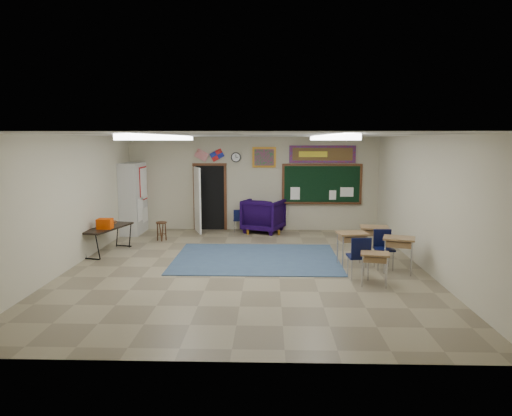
{
  "coord_description": "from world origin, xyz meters",
  "views": [
    {
      "loc": [
        0.51,
        -10.12,
        2.89
      ],
      "look_at": [
        0.18,
        1.5,
        1.16
      ],
      "focal_mm": 32.0,
      "sensor_mm": 36.0,
      "label": 1
    }
  ],
  "objects_px": {
    "student_desk_front_left": "(352,247)",
    "folding_table": "(108,239)",
    "wooden_stool": "(162,231)",
    "wingback_armchair": "(264,215)",
    "student_desk_front_right": "(374,241)"
  },
  "relations": [
    {
      "from": "student_desk_front_left",
      "to": "wooden_stool",
      "type": "relative_size",
      "value": 1.44
    },
    {
      "from": "wingback_armchair",
      "to": "student_desk_front_right",
      "type": "relative_size",
      "value": 1.44
    },
    {
      "from": "folding_table",
      "to": "wooden_stool",
      "type": "bearing_deg",
      "value": 69.01
    },
    {
      "from": "folding_table",
      "to": "student_desk_front_left",
      "type": "bearing_deg",
      "value": 4.33
    },
    {
      "from": "wingback_armchair",
      "to": "wooden_stool",
      "type": "xyz_separation_m",
      "value": [
        -2.94,
        -1.38,
        -0.24
      ]
    },
    {
      "from": "student_desk_front_right",
      "to": "folding_table",
      "type": "height_order",
      "value": "folding_table"
    },
    {
      "from": "wingback_armchair",
      "to": "student_desk_front_left",
      "type": "bearing_deg",
      "value": 139.8
    },
    {
      "from": "wingback_armchair",
      "to": "wooden_stool",
      "type": "distance_m",
      "value": 3.26
    },
    {
      "from": "wingback_armchair",
      "to": "folding_table",
      "type": "relative_size",
      "value": 0.68
    },
    {
      "from": "student_desk_front_right",
      "to": "wooden_stool",
      "type": "relative_size",
      "value": 1.47
    },
    {
      "from": "student_desk_front_left",
      "to": "student_desk_front_right",
      "type": "bearing_deg",
      "value": 35.73
    },
    {
      "from": "student_desk_front_left",
      "to": "folding_table",
      "type": "bearing_deg",
      "value": 160.71
    },
    {
      "from": "folding_table",
      "to": "wingback_armchair",
      "type": "bearing_deg",
      "value": 50.0
    },
    {
      "from": "student_desk_front_left",
      "to": "wooden_stool",
      "type": "bearing_deg",
      "value": 143.87
    },
    {
      "from": "student_desk_front_right",
      "to": "wooden_stool",
      "type": "distance_m",
      "value": 6.0
    }
  ]
}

